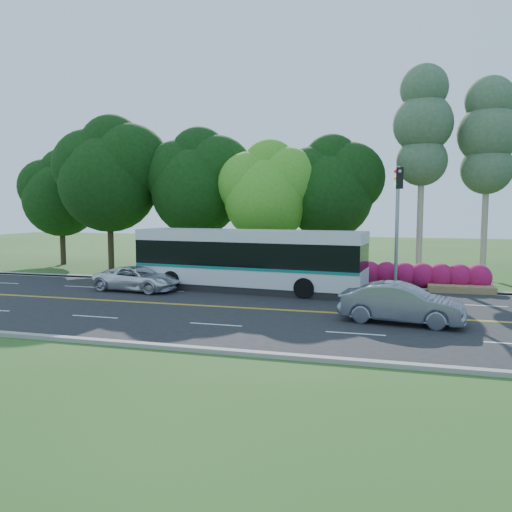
% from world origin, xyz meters
% --- Properties ---
extents(ground, '(120.00, 120.00, 0.00)m').
position_xyz_m(ground, '(0.00, 0.00, 0.00)').
color(ground, '#254C19').
rests_on(ground, ground).
extents(road, '(60.00, 14.00, 0.02)m').
position_xyz_m(road, '(0.00, 0.00, 0.01)').
color(road, black).
rests_on(road, ground).
extents(curb_north, '(60.00, 0.30, 0.15)m').
position_xyz_m(curb_north, '(0.00, 7.15, 0.07)').
color(curb_north, gray).
rests_on(curb_north, ground).
extents(curb_south, '(60.00, 0.30, 0.15)m').
position_xyz_m(curb_south, '(0.00, -7.15, 0.07)').
color(curb_south, gray).
rests_on(curb_south, ground).
extents(grass_verge, '(60.00, 4.00, 0.10)m').
position_xyz_m(grass_verge, '(0.00, 9.00, 0.05)').
color(grass_verge, '#254C19').
rests_on(grass_verge, ground).
extents(lane_markings, '(57.60, 13.82, 0.00)m').
position_xyz_m(lane_markings, '(-0.09, 0.00, 0.02)').
color(lane_markings, gold).
rests_on(lane_markings, road).
extents(tree_row, '(44.70, 9.10, 13.84)m').
position_xyz_m(tree_row, '(-5.15, 12.13, 6.73)').
color(tree_row, black).
rests_on(tree_row, ground).
extents(bougainvillea_hedge, '(9.50, 2.25, 1.50)m').
position_xyz_m(bougainvillea_hedge, '(7.18, 8.15, 0.72)').
color(bougainvillea_hedge, maroon).
rests_on(bougainvillea_hedge, ground).
extents(traffic_signal, '(0.42, 6.10, 7.00)m').
position_xyz_m(traffic_signal, '(6.49, 5.40, 4.67)').
color(traffic_signal, '#94969C').
rests_on(traffic_signal, ground).
extents(transit_bus, '(13.25, 4.17, 3.41)m').
position_xyz_m(transit_bus, '(-1.56, 4.78, 1.71)').
color(transit_bus, silver).
rests_on(transit_bus, road).
extents(sedan, '(5.09, 2.42, 1.61)m').
position_xyz_m(sedan, '(6.67, -1.28, 0.82)').
color(sedan, slate).
rests_on(sedan, road).
extents(suv, '(5.12, 2.74, 1.37)m').
position_xyz_m(suv, '(-7.55, 3.13, 0.70)').
color(suv, white).
rests_on(suv, road).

